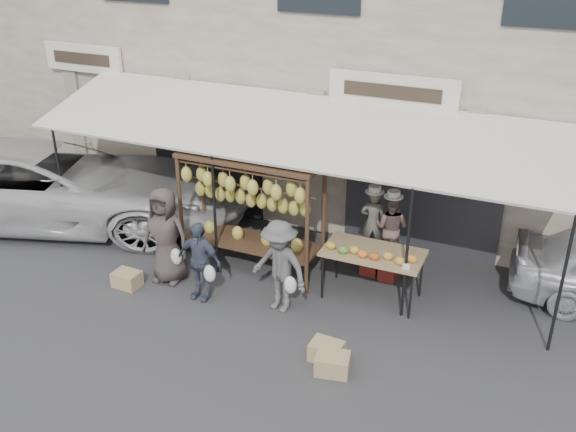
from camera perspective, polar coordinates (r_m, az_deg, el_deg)
name	(u,v)px	position (r m, az deg, el deg)	size (l,w,h in m)	color
ground_plane	(236,316)	(10.82, -4.62, -8.88)	(90.00, 90.00, 0.00)	#2D2D30
shophouse	(367,30)	(15.13, 6.99, 16.08)	(24.00, 6.15, 7.30)	beige
awning	(292,129)	(11.52, 0.35, 7.73)	(10.00, 2.35, 2.92)	beige
banana_rack	(249,193)	(11.40, -3.45, 2.09)	(2.60, 0.90, 2.24)	#362516
produce_table	(372,254)	(10.88, 7.52, -3.39)	(1.70, 0.90, 1.04)	tan
vendor_left	(373,222)	(11.57, 7.55, -0.51)	(0.45, 0.30, 1.24)	#54504B
vendor_right	(391,228)	(11.41, 9.16, -1.03)	(0.61, 0.48, 1.26)	brown
customer_left	(166,236)	(11.54, -10.82, -1.72)	(0.88, 0.57, 1.80)	#403735
customer_mid	(199,261)	(11.01, -7.89, -3.96)	(0.84, 0.35, 1.44)	#42495E
customer_right	(279,267)	(10.55, -0.77, -4.52)	(1.06, 0.61, 1.64)	#525251
stool_left	(370,262)	(11.96, 7.32, -4.12)	(0.31, 0.31, 0.44)	maroon
stool_right	(388,269)	(11.81, 8.88, -4.69)	(0.30, 0.30, 0.42)	maroon
crate_near_a	(326,351)	(9.82, 3.44, -11.90)	(0.48, 0.36, 0.29)	tan
crate_near_b	(332,364)	(9.58, 3.97, -12.97)	(0.49, 0.37, 0.29)	tan
crate_far	(127,279)	(11.87, -14.12, -5.47)	(0.47, 0.35, 0.28)	tan
van	(39,166)	(14.47, -21.28, 4.18)	(2.75, 5.97, 2.49)	silver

